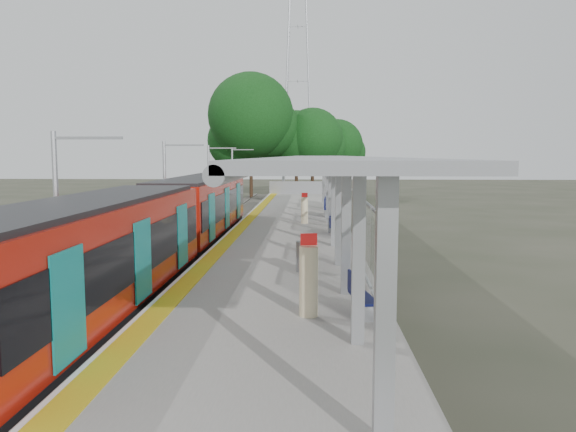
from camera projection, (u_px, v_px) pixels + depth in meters
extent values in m
cube|color=#59544C|center=(205.00, 243.00, 29.39)|extent=(3.00, 70.00, 0.24)
cube|color=gray|center=(291.00, 236.00, 29.16)|extent=(6.00, 50.00, 1.00)
cube|color=gold|center=(242.00, 226.00, 29.21)|extent=(0.60, 50.00, 0.02)
cube|color=#9EA0A5|center=(301.00, 188.00, 53.82)|extent=(6.00, 0.10, 1.20)
cube|color=black|center=(92.00, 316.00, 14.27)|extent=(2.50, 13.50, 0.70)
cube|color=#AA180C|center=(90.00, 254.00, 14.10)|extent=(2.65, 13.50, 2.50)
cube|color=black|center=(89.00, 252.00, 14.09)|extent=(2.72, 12.96, 1.20)
cube|color=black|center=(88.00, 202.00, 13.96)|extent=(2.40, 12.82, 0.15)
cube|color=#0B706E|center=(143.00, 260.00, 14.06)|extent=(0.04, 1.30, 2.00)
cube|color=black|center=(201.00, 236.00, 28.28)|extent=(2.50, 13.50, 0.70)
cube|color=#AA180C|center=(200.00, 204.00, 28.10)|extent=(2.65, 13.50, 2.50)
cube|color=black|center=(200.00, 203.00, 28.10)|extent=(2.72, 12.96, 1.20)
cube|color=black|center=(200.00, 178.00, 27.96)|extent=(2.40, 12.83, 0.15)
cube|color=#0B706E|center=(227.00, 207.00, 28.06)|extent=(0.04, 1.30, 2.00)
cylinder|color=black|center=(179.00, 259.00, 23.62)|extent=(2.20, 0.70, 0.70)
cube|color=black|center=(164.00, 227.00, 21.13)|extent=(2.30, 0.80, 2.40)
cube|color=#9EA0A5|center=(385.00, 314.00, 6.98)|extent=(0.25, 0.25, 3.50)
cube|color=#9EA0A5|center=(358.00, 256.00, 10.95)|extent=(0.25, 0.25, 3.50)
cube|color=#9EA0A5|center=(346.00, 229.00, 14.93)|extent=(0.25, 0.25, 3.50)
cube|color=#9EA0A5|center=(339.00, 214.00, 18.90)|extent=(0.25, 0.25, 3.50)
cube|color=#9EA0A5|center=(334.00, 203.00, 22.87)|extent=(0.25, 0.25, 3.50)
cube|color=#9EA0A5|center=(331.00, 196.00, 26.84)|extent=(0.25, 0.25, 3.50)
cube|color=#9EA0A5|center=(329.00, 191.00, 30.82)|extent=(0.25, 0.25, 3.50)
cube|color=#9EA0A5|center=(327.00, 187.00, 34.79)|extent=(0.25, 0.25, 3.50)
cube|color=#9EA0A5|center=(325.00, 184.00, 38.76)|extent=(0.25, 0.25, 3.50)
cube|color=#9EA0A5|center=(324.00, 181.00, 42.73)|extent=(0.25, 0.25, 3.50)
cube|color=gray|center=(324.00, 158.00, 24.68)|extent=(3.20, 38.00, 0.16)
cylinder|color=#9EA0A5|center=(289.00, 160.00, 24.75)|extent=(0.24, 38.00, 0.24)
cube|color=silver|center=(381.00, 264.00, 12.97)|extent=(0.05, 3.70, 2.20)
cube|color=silver|center=(365.00, 239.00, 16.94)|extent=(0.05, 3.70, 2.20)
cube|color=silver|center=(348.00, 212.00, 24.89)|extent=(0.05, 3.70, 2.20)
cube|color=silver|center=(343.00, 204.00, 28.86)|extent=(0.05, 3.70, 2.20)
cube|color=silver|center=(336.00, 193.00, 36.81)|extent=(0.05, 3.70, 2.20)
cube|color=silver|center=(334.00, 190.00, 40.78)|extent=(0.05, 3.70, 2.20)
cylinder|color=#382316|center=(237.00, 179.00, 61.23)|extent=(0.36, 0.36, 4.17)
sphere|color=#154B19|center=(237.00, 141.00, 60.78)|extent=(6.34, 6.34, 6.34)
cylinder|color=#382316|center=(251.00, 172.00, 59.21)|extent=(0.36, 0.36, 5.89)
sphere|color=#154B19|center=(251.00, 115.00, 58.57)|extent=(8.95, 8.95, 8.95)
cylinder|color=#382316|center=(296.00, 178.00, 62.15)|extent=(0.36, 0.36, 4.25)
sphere|color=#154B19|center=(296.00, 140.00, 61.69)|extent=(6.46, 6.46, 6.46)
cylinder|color=#382316|center=(312.00, 178.00, 61.72)|extent=(0.36, 0.36, 4.36)
sphere|color=#154B19|center=(313.00, 138.00, 61.25)|extent=(6.62, 6.62, 6.62)
cylinder|color=#382316|center=(337.00, 179.00, 64.60)|extent=(0.36, 0.36, 3.89)
sphere|color=#154B19|center=(337.00, 145.00, 64.18)|extent=(5.92, 5.92, 5.92)
cylinder|color=#9EA0A5|center=(57.00, 225.00, 16.28)|extent=(0.16, 0.16, 5.40)
cube|color=#9EA0A5|center=(88.00, 138.00, 15.96)|extent=(2.00, 0.08, 0.08)
cylinder|color=#9EA0A5|center=(165.00, 195.00, 28.19)|extent=(0.16, 0.16, 5.40)
cube|color=#9EA0A5|center=(184.00, 145.00, 27.88)|extent=(2.00, 0.08, 0.08)
cylinder|color=#9EA0A5|center=(209.00, 183.00, 40.11)|extent=(0.16, 0.16, 5.40)
cube|color=#9EA0A5|center=(222.00, 148.00, 39.80)|extent=(2.00, 0.08, 0.08)
cylinder|color=#9EA0A5|center=(232.00, 177.00, 52.03)|extent=(0.16, 0.16, 5.40)
cube|color=#9EA0A5|center=(243.00, 150.00, 51.72)|extent=(2.00, 0.08, 0.08)
cube|color=#0E1246|center=(363.00, 298.00, 13.04)|extent=(0.65, 1.43, 0.06)
cube|color=#0E1246|center=(356.00, 286.00, 13.02)|extent=(0.29, 1.37, 0.51)
cube|color=#9EA0A5|center=(366.00, 313.00, 12.52)|extent=(0.37, 0.12, 0.41)
cube|color=#9EA0A5|center=(361.00, 300.00, 13.62)|extent=(0.37, 0.12, 0.41)
cube|color=#0E1246|center=(339.00, 226.00, 26.05)|extent=(0.86, 1.49, 0.06)
cube|color=#0E1246|center=(334.00, 220.00, 26.02)|extent=(0.51, 1.37, 0.52)
cube|color=#9EA0A5|center=(339.00, 232.00, 25.50)|extent=(0.38, 0.18, 0.42)
cube|color=#9EA0A5|center=(338.00, 229.00, 26.64)|extent=(0.38, 0.18, 0.42)
cube|color=#0E1246|center=(329.00, 208.00, 33.97)|extent=(0.60, 1.72, 0.07)
cube|color=#0E1246|center=(325.00, 203.00, 33.94)|extent=(0.16, 1.69, 0.62)
cube|color=#9EA0A5|center=(329.00, 214.00, 33.32)|extent=(0.45, 0.09, 0.50)
cube|color=#9EA0A5|center=(328.00, 211.00, 34.67)|extent=(0.45, 0.09, 0.50)
cylinder|color=beige|center=(309.00, 281.00, 12.94)|extent=(0.44, 0.44, 1.63)
cube|color=red|center=(309.00, 239.00, 12.83)|extent=(0.39, 0.13, 0.27)
cylinder|color=beige|center=(305.00, 211.00, 30.49)|extent=(0.38, 0.38, 1.42)
cube|color=red|center=(305.00, 195.00, 30.40)|extent=(0.33, 0.09, 0.24)
cylinder|color=#9EA0A5|center=(303.00, 256.00, 17.97)|extent=(0.54, 0.54, 0.97)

